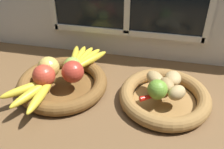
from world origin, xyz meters
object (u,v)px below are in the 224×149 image
Objects in this scene: apple_red_front at (44,76)px; banana_bunch_front at (34,92)px; lime_near at (157,89)px; chili_pepper at (159,94)px; banana_bunch_back at (82,59)px; potato_small at (177,93)px; potato_oblong at (155,79)px; fruit_bowl_right at (165,96)px; fruit_bowl_left at (63,83)px; apple_red_right at (73,72)px; apple_green_back at (72,65)px; apple_golden_left at (49,67)px; potato_back at (173,78)px; potato_large at (166,85)px.

apple_red_front is 0.41× the size of banana_bunch_front.
lime_near is (40.01, 7.53, 1.80)cm from banana_bunch_front.
banana_bunch_back is at bearing 119.72° from chili_pepper.
potato_oblong is at bearing 138.58° from potato_small.
apple_red_front is at bearing -178.11° from lime_near.
apple_red_front reaches higher than chili_pepper.
fruit_bowl_right is at bearing 7.52° from apple_red_front.
fruit_bowl_left is 8.30cm from apple_red_right.
apple_red_right reaches higher than fruit_bowl_left.
fruit_bowl_right is at bearing 2.15° from apple_red_right.
potato_small is at bearing -10.67° from apple_green_back.
apple_golden_left is 14.90cm from banana_bunch_back.
potato_back is (6.09, 1.74, -0.10)cm from potato_oblong.
banana_bunch_front is at bearing -93.18° from apple_golden_left.
apple_green_back is 30.69cm from potato_oblong.
apple_red_right is 30.01cm from lime_near.
potato_oblong is 1.12× the size of potato_back.
banana_bunch_back is at bearing 168.60° from potato_back.
apple_golden_left is at bearing 179.76° from potato_large.
potato_back is at bearing 65.56° from potato_large.
apple_green_back is 0.34× the size of banana_bunch_front.
apple_red_front is 9.93cm from apple_red_right.
chili_pepper is (-4.21, -8.22, -1.21)cm from potato_back.
fruit_bowl_right is at bearing -114.44° from potato_back.
chili_pepper is at bearing 179.53° from potato_small.
banana_bunch_back is 34.66cm from lime_near.
potato_large is at bearing 25.26° from chili_pepper.
apple_golden_left reaches higher than banana_bunch_front.
potato_large reaches higher than fruit_bowl_left.
banana_bunch_front is at bearing -169.34° from lime_near.
potato_oblong is 7.42cm from lime_near.
fruit_bowl_left is 13.53cm from banana_bunch_front.
potato_small is 0.46× the size of chili_pepper.
fruit_bowl_right is 4.87× the size of potato_small.
fruit_bowl_left is 5.12× the size of potato_small.
apple_red_right is 0.97× the size of potato_oblong.
apple_red_right is (8.96, 4.27, 0.04)cm from apple_red_front.
potato_oblong reaches higher than fruit_bowl_right.
apple_green_back is 8.38cm from apple_golden_left.
banana_bunch_back is at bearing 70.95° from fruit_bowl_left.
fruit_bowl_right is 7.08cm from potato_back.
apple_golden_left is 1.07× the size of potato_back.
chili_pepper is at bearing -120.59° from fruit_bowl_right.
apple_golden_left is at bearing -174.06° from potato_back.
potato_small is at bearing 6.67° from lime_near.
banana_bunch_front is 41.64cm from chili_pepper.
apple_red_right is 13.45cm from banana_bunch_back.
lime_near is at bearing -123.69° from potato_large.
banana_bunch_front is 47.94cm from potato_back.
banana_bunch_back reaches higher than chili_pepper.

